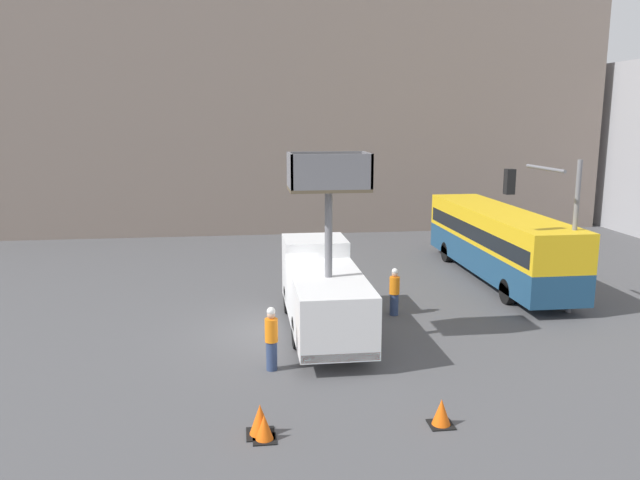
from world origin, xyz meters
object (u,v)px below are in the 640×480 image
at_px(utility_truck, 323,288).
at_px(road_worker_near_truck, 271,338).
at_px(city_bus, 498,239).
at_px(traffic_cone_far_side, 260,420).
at_px(traffic_light_pole, 551,212).
at_px(road_worker_directing, 394,292).
at_px(traffic_cone_near_truck, 264,428).
at_px(traffic_cone_mid_road, 441,413).

distance_m(utility_truck, road_worker_near_truck, 3.58).
bearing_deg(city_bus, traffic_cone_far_side, 125.27).
bearing_deg(traffic_light_pole, traffic_cone_far_side, -144.49).
height_order(road_worker_directing, traffic_cone_near_truck, road_worker_directing).
distance_m(road_worker_directing, traffic_cone_far_side, 9.84).
relative_size(road_worker_directing, traffic_cone_near_truck, 2.89).
relative_size(traffic_cone_near_truck, traffic_cone_mid_road, 0.93).
height_order(city_bus, road_worker_near_truck, city_bus).
distance_m(traffic_light_pole, traffic_cone_near_truck, 13.89).
xyz_separation_m(traffic_cone_near_truck, traffic_cone_far_side, (-0.09, 0.26, 0.07)).
relative_size(road_worker_near_truck, traffic_cone_near_truck, 3.08).
bearing_deg(road_worker_near_truck, traffic_cone_mid_road, -94.13).
relative_size(traffic_light_pole, traffic_cone_mid_road, 8.61).
distance_m(city_bus, road_worker_directing, 7.46).
bearing_deg(city_bus, road_worker_near_truck, 116.63).
bearing_deg(road_worker_near_truck, utility_truck, 8.27).
bearing_deg(traffic_cone_near_truck, traffic_cone_mid_road, 2.14).
bearing_deg(city_bus, traffic_cone_mid_road, 138.42).
height_order(traffic_light_pole, traffic_cone_far_side, traffic_light_pole).
bearing_deg(traffic_cone_near_truck, traffic_light_pole, 36.63).
distance_m(road_worker_directing, traffic_cone_mid_road, 8.48).
bearing_deg(utility_truck, traffic_light_pole, 6.96).
relative_size(road_worker_near_truck, road_worker_directing, 1.07).
relative_size(utility_truck, road_worker_directing, 4.08).
relative_size(city_bus, traffic_light_pole, 2.07).
xyz_separation_m(traffic_light_pole, road_worker_directing, (-5.62, 0.56, -2.96)).
bearing_deg(traffic_cone_mid_road, road_worker_directing, 83.66).
height_order(road_worker_near_truck, traffic_cone_far_side, road_worker_near_truck).
xyz_separation_m(city_bus, traffic_light_pole, (-0.23, -5.08, 2.00)).
distance_m(city_bus, traffic_light_pole, 5.46).
bearing_deg(traffic_cone_mid_road, traffic_light_pole, 50.14).
distance_m(utility_truck, traffic_light_pole, 8.86).
height_order(utility_truck, traffic_cone_mid_road, utility_truck).
bearing_deg(city_bus, traffic_cone_near_truck, 126.06).
height_order(city_bus, road_worker_directing, city_bus).
distance_m(traffic_cone_near_truck, traffic_cone_far_side, 0.28).
distance_m(city_bus, traffic_cone_mid_road, 14.69).
height_order(traffic_cone_mid_road, traffic_cone_far_side, traffic_cone_far_side).
height_order(utility_truck, road_worker_near_truck, utility_truck).
bearing_deg(traffic_cone_near_truck, traffic_cone_far_side, 108.02).
bearing_deg(traffic_cone_mid_road, traffic_cone_near_truck, -177.86).
xyz_separation_m(road_worker_directing, traffic_cone_near_truck, (-5.15, -8.57, -0.60)).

